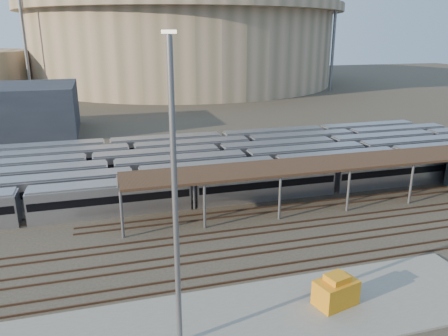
% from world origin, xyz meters
% --- Properties ---
extents(ground, '(420.00, 420.00, 0.00)m').
position_xyz_m(ground, '(0.00, 0.00, 0.00)').
color(ground, '#383026').
rests_on(ground, ground).
extents(apron, '(50.00, 9.00, 0.20)m').
position_xyz_m(apron, '(-5.00, -15.00, 0.10)').
color(apron, gray).
rests_on(apron, ground).
extents(subway_trains, '(128.16, 23.90, 3.60)m').
position_xyz_m(subway_trains, '(-3.32, 18.50, 1.80)').
color(subway_trains, '#B7B7BC').
rests_on(subway_trains, ground).
extents(inspection_shed, '(60.30, 6.00, 5.30)m').
position_xyz_m(inspection_shed, '(22.00, 4.00, 4.98)').
color(inspection_shed, slate).
rests_on(inspection_shed, ground).
extents(empty_tracks, '(170.00, 9.62, 0.18)m').
position_xyz_m(empty_tracks, '(0.00, -5.00, 0.09)').
color(empty_tracks, '#4C3323').
rests_on(empty_tracks, ground).
extents(stadium, '(124.00, 124.00, 32.50)m').
position_xyz_m(stadium, '(25.00, 140.00, 16.47)').
color(stadium, tan).
rests_on(stadium, ground).
extents(floodlight_0, '(4.00, 1.00, 38.40)m').
position_xyz_m(floodlight_0, '(-30.00, 110.00, 20.65)').
color(floodlight_0, slate).
rests_on(floodlight_0, ground).
extents(floodlight_2, '(4.00, 1.00, 38.40)m').
position_xyz_m(floodlight_2, '(70.00, 100.00, 20.65)').
color(floodlight_2, slate).
rests_on(floodlight_2, ground).
extents(floodlight_3, '(4.00, 1.00, 38.40)m').
position_xyz_m(floodlight_3, '(-10.00, 160.00, 20.65)').
color(floodlight_3, slate).
rests_on(floodlight_3, ground).
extents(yard_light_pole, '(0.81, 0.36, 20.04)m').
position_xyz_m(yard_light_pole, '(-5.29, -16.08, 10.30)').
color(yard_light_pole, slate).
rests_on(yard_light_pole, apron).
extents(yellow_equipment, '(3.56, 2.70, 1.98)m').
position_xyz_m(yellow_equipment, '(6.92, -15.04, 1.19)').
color(yellow_equipment, orange).
rests_on(yellow_equipment, apron).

